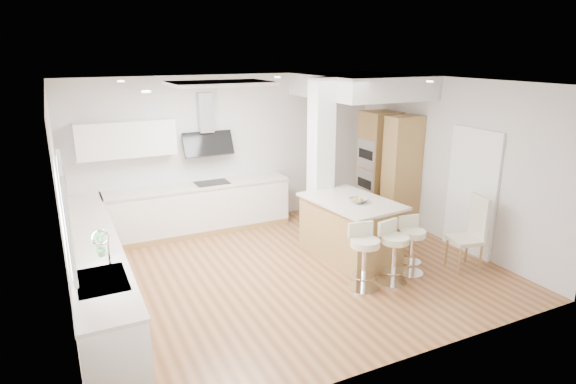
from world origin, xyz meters
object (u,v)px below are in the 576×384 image
bar_stool_a (364,254)px  bar_stool_c (411,243)px  bar_stool_b (393,250)px  dining_chair (472,230)px  peninsula (350,228)px

bar_stool_a → bar_stool_c: 0.91m
bar_stool_a → bar_stool_c: size_ratio=1.07×
bar_stool_a → bar_stool_b: bearing=3.8°
bar_stool_b → dining_chair: bearing=-14.9°
peninsula → bar_stool_c: peninsula is taller
peninsula → bar_stool_b: peninsula is taller
bar_stool_b → bar_stool_a: bearing=164.6°
bar_stool_c → bar_stool_a: bearing=-165.8°
peninsula → bar_stool_a: peninsula is taller
bar_stool_b → bar_stool_c: bearing=6.5°
dining_chair → bar_stool_a: bearing=-172.2°
bar_stool_a → dining_chair: (1.85, -0.14, 0.08)m
bar_stool_a → bar_stool_b: bar_stool_a is taller
dining_chair → bar_stool_c: bearing=178.1°
bar_stool_b → dining_chair: dining_chair is taller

